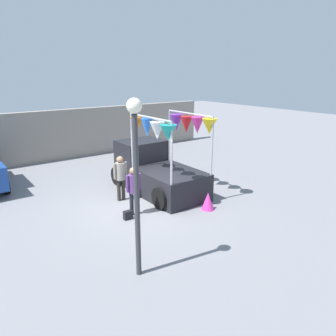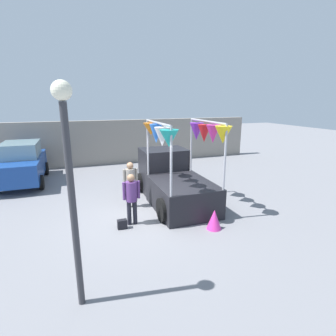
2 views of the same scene
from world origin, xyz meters
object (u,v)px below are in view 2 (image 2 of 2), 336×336
at_px(parked_car, 22,163).
at_px(handbag, 122,224).
at_px(vendor_truck, 172,176).
at_px(person_vendor, 131,180).
at_px(folded_kite_bundle_magenta, 214,219).
at_px(person_customer, 131,195).
at_px(street_lamp, 69,169).

bearing_deg(parked_car, handbag, -60.05).
xyz_separation_m(vendor_truck, person_vendor, (-1.64, -0.19, 0.06)).
bearing_deg(folded_kite_bundle_magenta, person_customer, 152.89).
bearing_deg(person_vendor, vendor_truck, 6.69).
xyz_separation_m(vendor_truck, street_lamp, (-3.50, -4.44, 1.67)).
xyz_separation_m(person_customer, folded_kite_bundle_magenta, (2.21, -1.13, -0.66)).
relative_size(person_customer, handbag, 5.70).
bearing_deg(vendor_truck, person_vendor, -173.31).
bearing_deg(folded_kite_bundle_magenta, parked_car, 130.95).
relative_size(person_customer, folded_kite_bundle_magenta, 2.66).
xyz_separation_m(parked_car, handbag, (3.46, -6.00, -0.80)).
xyz_separation_m(handbag, folded_kite_bundle_magenta, (2.56, -0.93, 0.16)).
height_order(person_customer, handbag, person_customer).
relative_size(vendor_truck, person_customer, 2.61).
bearing_deg(vendor_truck, street_lamp, -128.25).
bearing_deg(person_customer, street_lamp, -118.88).
bearing_deg(person_vendor, street_lamp, -113.62).
distance_m(vendor_truck, folded_kite_bundle_magenta, 2.76).
relative_size(parked_car, handbag, 14.29).
bearing_deg(handbag, folded_kite_bundle_magenta, -20.00).
bearing_deg(person_customer, handbag, -150.26).
bearing_deg(parked_car, folded_kite_bundle_magenta, -49.05).
height_order(person_customer, street_lamp, street_lamp).
height_order(vendor_truck, folded_kite_bundle_magenta, vendor_truck).
bearing_deg(person_customer, parked_car, 123.27).
height_order(vendor_truck, handbag, vendor_truck).
xyz_separation_m(handbag, street_lamp, (-1.25, -2.70, 2.47)).
distance_m(vendor_truck, person_customer, 2.45).
height_order(parked_car, person_customer, parked_car).
distance_m(street_lamp, folded_kite_bundle_magenta, 4.79).
bearing_deg(handbag, street_lamp, -114.83).
height_order(person_vendor, folded_kite_bundle_magenta, person_vendor).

